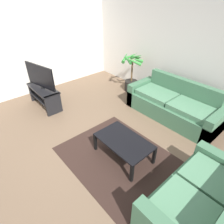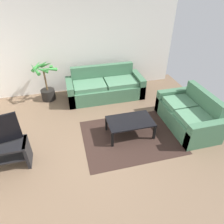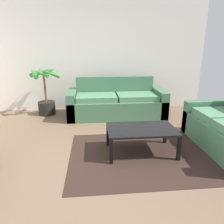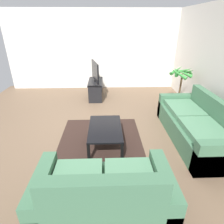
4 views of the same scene
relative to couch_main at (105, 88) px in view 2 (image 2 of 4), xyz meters
The scene contains 7 objects.
ground_plane 2.39m from the couch_main, 105.19° to the right, with size 6.60×6.60×0.00m, color brown.
wall_back 1.41m from the couch_main, 130.94° to the left, with size 6.00×0.06×2.70m, color silver.
couch_main is the anchor object (origin of this frame).
couch_loveseat 2.52m from the couch_main, 48.75° to the right, with size 0.90×1.66×0.90m.
coffee_table 1.88m from the couch_main, 84.83° to the right, with size 1.04×0.63×0.40m.
area_rug 2.00m from the couch_main, 85.09° to the right, with size 2.20×1.70×0.01m, color black.
potted_palm 1.72m from the couch_main, behind, with size 0.75×0.72×1.17m.
Camera 2 is at (-0.51, -2.99, 3.18)m, focal length 32.12 mm.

